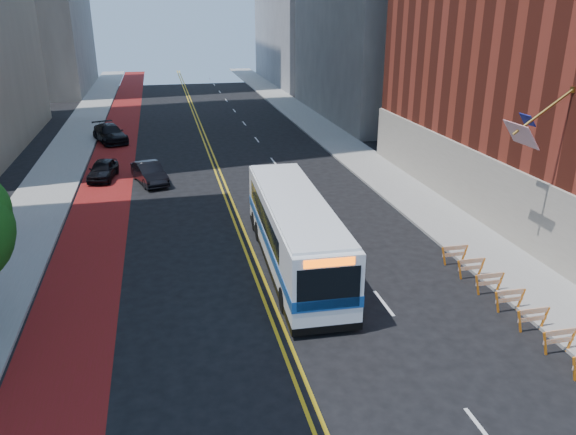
# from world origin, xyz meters

# --- Properties ---
(ground) EXTENTS (160.00, 160.00, 0.00)m
(ground) POSITION_xyz_m (0.00, 0.00, 0.00)
(ground) COLOR black
(ground) RESTS_ON ground
(sidewalk_left) EXTENTS (4.00, 140.00, 0.15)m
(sidewalk_left) POSITION_xyz_m (-12.00, 30.00, 0.07)
(sidewalk_left) COLOR gray
(sidewalk_left) RESTS_ON ground
(sidewalk_right) EXTENTS (4.00, 140.00, 0.15)m
(sidewalk_right) POSITION_xyz_m (12.00, 30.00, 0.07)
(sidewalk_right) COLOR gray
(sidewalk_right) RESTS_ON ground
(bus_lane_paint) EXTENTS (3.60, 140.00, 0.01)m
(bus_lane_paint) POSITION_xyz_m (-8.10, 30.00, 0.00)
(bus_lane_paint) COLOR maroon
(bus_lane_paint) RESTS_ON ground
(center_line_inner) EXTENTS (0.14, 140.00, 0.01)m
(center_line_inner) POSITION_xyz_m (-0.18, 30.00, 0.00)
(center_line_inner) COLOR gold
(center_line_inner) RESTS_ON ground
(center_line_outer) EXTENTS (0.14, 140.00, 0.01)m
(center_line_outer) POSITION_xyz_m (0.18, 30.00, 0.00)
(center_line_outer) COLOR gold
(center_line_outer) RESTS_ON ground
(lane_dashes) EXTENTS (0.14, 98.20, 0.01)m
(lane_dashes) POSITION_xyz_m (4.80, 38.00, 0.01)
(lane_dashes) COLOR silver
(lane_dashes) RESTS_ON ground
(construction_barriers) EXTENTS (1.42, 10.91, 1.00)m
(construction_barriers) POSITION_xyz_m (9.60, 3.42, 0.68)
(construction_barriers) COLOR orange
(construction_barriers) RESTS_ON ground
(transit_bus) EXTENTS (3.29, 12.95, 3.53)m
(transit_bus) POSITION_xyz_m (1.91, 10.50, 1.84)
(transit_bus) COLOR white
(transit_bus) RESTS_ON ground
(car_a) EXTENTS (2.29, 4.36, 1.41)m
(car_a) POSITION_xyz_m (-8.39, 27.86, 0.71)
(car_a) COLOR black
(car_a) RESTS_ON ground
(car_b) EXTENTS (2.81, 4.82, 1.50)m
(car_b) POSITION_xyz_m (-5.05, 26.03, 0.75)
(car_b) COLOR black
(car_b) RESTS_ON ground
(car_c) EXTENTS (3.90, 5.95, 1.60)m
(car_c) POSITION_xyz_m (-8.69, 40.16, 0.80)
(car_c) COLOR black
(car_c) RESTS_ON ground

